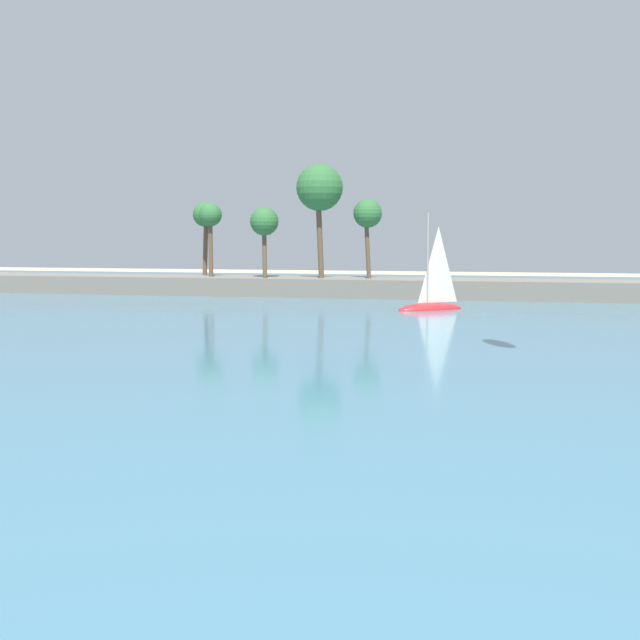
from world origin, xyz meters
TOP-DOWN VIEW (x-y plane):
  - sea at (0.00, 63.98)m, footprint 220.00×110.19m
  - palm_headland at (3.31, 78.97)m, footprint 110.19×6.10m
  - sailboat_near_shore at (0.94, 67.13)m, footprint 5.58×4.62m

SIDE VIEW (x-z plane):
  - sea at x=0.00m, z-range 0.00..0.06m
  - sailboat_near_shore at x=0.94m, z-range -3.29..4.88m
  - palm_headland at x=3.31m, z-range -3.86..9.38m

